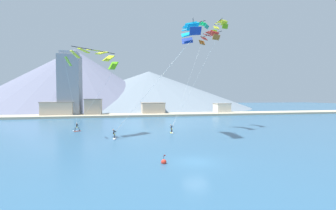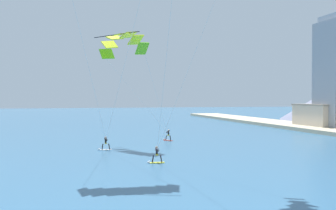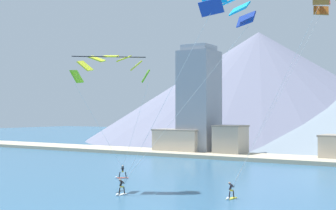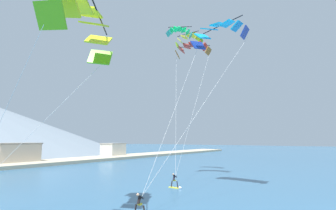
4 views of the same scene
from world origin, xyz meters
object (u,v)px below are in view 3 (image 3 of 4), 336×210
at_px(kitesurfer_near_trail, 121,174).
at_px(kitesurfer_mid_center, 120,190).
at_px(parafoil_kite_near_trail, 111,66).
at_px(parafoil_kite_mid_center, 227,5).
at_px(kitesurfer_near_lead, 230,194).

bearing_deg(kitesurfer_near_trail, kitesurfer_mid_center, -52.01).
bearing_deg(parafoil_kite_near_trail, parafoil_kite_mid_center, -12.36).
distance_m(parafoil_kite_near_trail, parafoil_kite_mid_center, 16.58).
distance_m(kitesurfer_near_lead, kitesurfer_mid_center, 11.02).
distance_m(kitesurfer_near_trail, kitesurfer_mid_center, 12.44).
bearing_deg(parafoil_kite_mid_center, kitesurfer_near_lead, 112.09).
distance_m(kitesurfer_mid_center, parafoil_kite_mid_center, 21.05).
bearing_deg(kitesurfer_near_trail, kitesurfer_near_lead, -18.10).
bearing_deg(kitesurfer_mid_center, kitesurfer_near_trail, 127.99).
relative_size(kitesurfer_near_trail, kitesurfer_mid_center, 0.98).
bearing_deg(kitesurfer_near_lead, parafoil_kite_mid_center, -67.91).
height_order(kitesurfer_near_lead, parafoil_kite_near_trail, parafoil_kite_near_trail).
bearing_deg(parafoil_kite_near_trail, kitesurfer_near_lead, 5.24).
bearing_deg(parafoil_kite_mid_center, kitesurfer_mid_center, 176.44).
bearing_deg(kitesurfer_near_trail, parafoil_kite_near_trail, -59.74).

